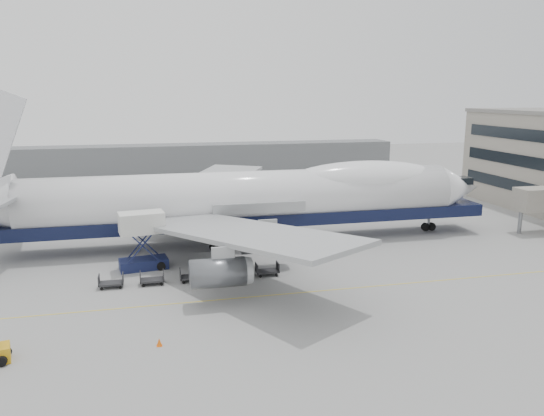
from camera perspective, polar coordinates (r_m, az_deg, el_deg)
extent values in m
plane|color=gray|center=(54.87, -0.51, -7.04)|extent=(260.00, 260.00, 0.00)
cube|color=gold|center=(49.39, 1.05, -9.27)|extent=(60.00, 0.15, 0.01)
cylinder|color=slate|center=(77.13, 25.11, -1.40)|extent=(0.50, 0.50, 3.00)
cube|color=slate|center=(121.42, -12.54, 4.99)|extent=(110.00, 8.00, 7.00)
cylinder|color=white|center=(64.76, -2.86, 1.15)|extent=(52.00, 6.40, 6.40)
cube|color=black|center=(65.48, -1.98, -1.01)|extent=(60.00, 5.76, 1.50)
cone|color=white|center=(75.48, 19.35, 2.05)|extent=(6.00, 6.40, 6.40)
ellipsoid|color=white|center=(68.94, 10.00, 3.14)|extent=(20.67, 5.78, 4.56)
cube|color=#9EA0A3|center=(50.67, -3.26, -2.66)|extent=(20.35, 26.74, 2.26)
cube|color=#9EA0A3|center=(78.36, -6.92, 2.56)|extent=(20.35, 26.74, 2.26)
cylinder|color=#595B60|center=(83.11, -9.30, 1.50)|extent=(4.80, 2.60, 2.60)
cylinder|color=#595B60|center=(74.98, -4.23, 0.47)|extent=(4.80, 2.60, 2.60)
cylinder|color=#595B60|center=(55.86, -0.97, -3.58)|extent=(4.80, 2.60, 2.60)
cylinder|color=#595B60|center=(46.42, -5.88, -6.95)|extent=(4.80, 2.60, 2.60)
cylinder|color=slate|center=(74.29, 16.50, -1.42)|extent=(0.36, 0.36, 2.50)
cylinder|color=black|center=(74.45, 16.47, -1.94)|extent=(1.10, 0.45, 1.10)
cylinder|color=slate|center=(62.43, -5.03, -3.50)|extent=(0.36, 0.36, 2.50)
cylinder|color=black|center=(62.63, -5.02, -4.11)|extent=(1.10, 0.45, 1.10)
cylinder|color=slate|center=(68.18, -5.76, -2.17)|extent=(0.36, 0.36, 2.50)
cylinder|color=black|center=(68.36, -5.75, -2.73)|extent=(1.10, 0.45, 1.10)
cube|color=#181F49|center=(57.77, -13.64, -5.83)|extent=(5.22, 3.04, 1.09)
cube|color=silver|center=(56.57, -13.86, -1.53)|extent=(4.86, 3.18, 2.17)
cube|color=#181F49|center=(56.08, -13.75, -3.98)|extent=(3.51, 0.61, 3.89)
cube|color=#181F49|center=(58.17, -13.74, -3.39)|extent=(3.51, 0.61, 3.89)
cube|color=slate|center=(58.11, -13.85, -1.17)|extent=(2.51, 1.51, 0.15)
cylinder|color=black|center=(56.91, -15.43, -6.31)|extent=(0.89, 0.35, 0.89)
cylinder|color=black|center=(58.79, -15.37, -5.71)|extent=(0.89, 0.35, 0.89)
cylinder|color=black|center=(56.85, -11.83, -6.14)|extent=(0.89, 0.35, 0.89)
cylinder|color=black|center=(58.73, -11.89, -5.55)|extent=(0.89, 0.35, 0.89)
cylinder|color=black|center=(41.51, -27.10, -14.49)|extent=(0.71, 0.31, 0.71)
cylinder|color=black|center=(42.67, -26.68, -13.71)|extent=(0.71, 0.31, 0.71)
cone|color=#EC5C0C|center=(40.78, -12.04, -13.92)|extent=(0.39, 0.39, 0.61)
cube|color=#EC5C0C|center=(40.90, -12.02, -14.28)|extent=(0.41, 0.41, 0.03)
cube|color=#2D2D30|center=(53.12, -16.91, -7.73)|extent=(2.30, 1.35, 0.18)
cube|color=#2D2D30|center=(53.08, -18.13, -7.37)|extent=(0.08, 1.35, 0.90)
cube|color=#2D2D30|center=(52.92, -15.74, -7.28)|extent=(0.08, 1.35, 0.90)
cylinder|color=black|center=(52.77, -17.86, -8.28)|extent=(0.30, 0.12, 0.30)
cylinder|color=black|center=(53.81, -17.77, -7.87)|extent=(0.30, 0.12, 0.30)
cylinder|color=black|center=(52.65, -16.00, -8.21)|extent=(0.30, 0.12, 0.30)
cylinder|color=black|center=(53.68, -15.95, -7.80)|extent=(0.30, 0.12, 0.30)
cube|color=#2D2D30|center=(52.97, -12.77, -7.56)|extent=(2.30, 1.35, 0.18)
cube|color=#2D2D30|center=(52.85, -13.99, -7.20)|extent=(0.08, 1.35, 0.90)
cube|color=#2D2D30|center=(52.85, -11.59, -7.09)|extent=(0.08, 1.35, 0.90)
cylinder|color=black|center=(52.56, -13.68, -8.11)|extent=(0.30, 0.12, 0.30)
cylinder|color=black|center=(53.60, -13.68, -7.71)|extent=(0.30, 0.12, 0.30)
cylinder|color=black|center=(52.56, -11.81, -8.02)|extent=(0.30, 0.12, 0.30)
cylinder|color=black|center=(53.59, -11.84, -7.62)|extent=(0.30, 0.12, 0.30)
cube|color=#2D2D30|center=(53.10, -8.62, -7.34)|extent=(2.30, 1.35, 0.18)
cube|color=#2D2D30|center=(52.90, -9.83, -7.00)|extent=(0.08, 1.35, 0.90)
cube|color=#2D2D30|center=(53.05, -7.45, -6.86)|extent=(0.08, 1.35, 0.90)
cylinder|color=black|center=(52.63, -9.49, -7.89)|extent=(0.30, 0.12, 0.30)
cylinder|color=black|center=(53.66, -9.58, -7.50)|extent=(0.30, 0.12, 0.30)
cylinder|color=black|center=(52.75, -7.64, -7.79)|extent=(0.30, 0.12, 0.30)
cylinder|color=black|center=(53.78, -7.75, -7.39)|extent=(0.30, 0.12, 0.30)
cube|color=#2D2D30|center=(53.50, -4.53, -7.08)|extent=(2.30, 1.35, 0.18)
cube|color=#2D2D30|center=(53.22, -5.71, -6.75)|extent=(0.08, 1.35, 0.90)
cube|color=#2D2D30|center=(53.53, -3.36, -6.60)|extent=(0.08, 1.35, 0.90)
cylinder|color=black|center=(52.97, -5.35, -7.64)|extent=(0.30, 0.12, 0.30)
cylinder|color=black|center=(54.00, -5.51, -7.26)|extent=(0.30, 0.12, 0.30)
cylinder|color=black|center=(53.21, -3.52, -7.52)|extent=(0.30, 0.12, 0.30)
cylinder|color=black|center=(54.23, -3.72, -7.14)|extent=(0.30, 0.12, 0.30)
cube|color=#2D2D30|center=(54.16, -0.51, -6.80)|extent=(2.30, 1.35, 0.18)
cube|color=#2D2D30|center=(53.81, -1.66, -6.48)|extent=(0.08, 1.35, 0.90)
cube|color=#2D2D30|center=(54.27, 0.63, -6.31)|extent=(0.08, 1.35, 0.90)
cylinder|color=black|center=(53.58, -1.28, -7.36)|extent=(0.30, 0.12, 0.30)
cylinder|color=black|center=(54.59, -1.52, -6.98)|extent=(0.30, 0.12, 0.30)
cylinder|color=black|center=(53.94, 0.51, -7.22)|extent=(0.30, 0.12, 0.30)
cylinder|color=black|center=(54.94, 0.23, -6.85)|extent=(0.30, 0.12, 0.30)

